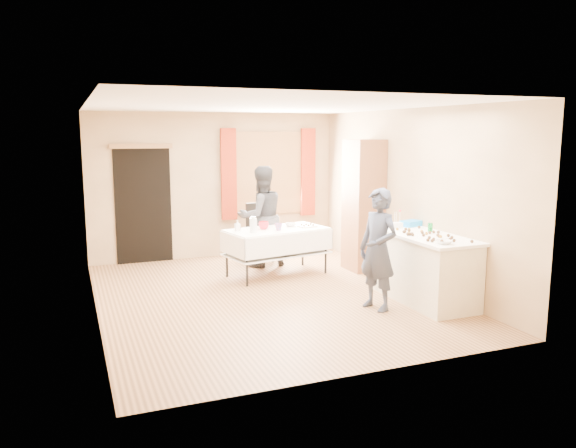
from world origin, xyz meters
name	(u,v)px	position (x,y,z in m)	size (l,w,h in m)	color
floor	(267,296)	(0.00, 0.00, -0.01)	(4.50, 5.50, 0.02)	#9E7047
ceiling	(266,105)	(0.00, 0.00, 2.61)	(4.50, 5.50, 0.02)	white
wall_back	(216,185)	(0.00, 2.76, 1.30)	(4.50, 0.02, 2.60)	tan
wall_front	(368,239)	(0.00, -2.76, 1.30)	(4.50, 0.02, 2.60)	tan
wall_left	(91,212)	(-2.26, 0.00, 1.30)	(0.02, 5.50, 2.60)	tan
wall_right	(408,196)	(2.26, 0.00, 1.30)	(0.02, 5.50, 2.60)	tan
window_frame	(269,173)	(1.00, 2.72, 1.50)	(1.32, 0.06, 1.52)	olive
window_pane	(269,173)	(1.00, 2.71, 1.50)	(1.20, 0.02, 1.40)	white
curtain_left	(229,174)	(0.22, 2.67, 1.50)	(0.28, 0.06, 1.65)	#A62E16
curtain_right	(308,172)	(1.78, 2.67, 1.50)	(0.28, 0.06, 1.65)	#A62E16
doorway	(143,206)	(-1.30, 2.73, 1.00)	(0.95, 0.04, 2.00)	black
door_lintel	(141,146)	(-1.30, 2.70, 2.02)	(1.05, 0.06, 0.08)	olive
cabinet	(363,205)	(1.99, 0.88, 1.07)	(0.50, 0.60, 2.14)	brown
counter	(425,268)	(1.89, -1.01, 0.45)	(0.75, 1.59, 0.91)	beige
party_table	(277,248)	(0.53, 1.03, 0.45)	(1.73, 1.11, 0.75)	black
chair	(260,244)	(0.62, 2.12, 0.30)	(0.44, 0.44, 1.01)	black
girl	(378,249)	(1.13, -1.07, 0.78)	(0.53, 0.66, 1.56)	#272D42
woman	(261,217)	(0.50, 1.70, 0.85)	(0.89, 0.73, 1.70)	black
soda_can	(430,227)	(2.07, -0.84, 0.97)	(0.07, 0.07, 0.12)	#16913B
mixing_bowl	(444,242)	(1.72, -1.61, 0.93)	(0.22, 0.22, 0.05)	white
foam_block	(397,225)	(1.81, -0.42, 0.95)	(0.15, 0.10, 0.08)	white
blue_basket	(411,223)	(2.10, -0.34, 0.95)	(0.30, 0.20, 0.08)	#178EF8
pitcher	(253,225)	(0.08, 0.84, 0.86)	(0.11, 0.11, 0.22)	silver
cup_red	(264,225)	(0.32, 1.05, 0.81)	(0.16, 0.16, 0.12)	red
cup_rainbow	(279,227)	(0.50, 0.88, 0.80)	(0.14, 0.14, 0.11)	red
small_bowl	(291,225)	(0.82, 1.17, 0.78)	(0.23, 0.23, 0.05)	white
pastry_tray	(307,226)	(1.05, 1.01, 0.76)	(0.28, 0.20, 0.02)	white
bottle	(237,225)	(-0.09, 1.10, 0.83)	(0.08, 0.08, 0.16)	white
cake_balls	(427,235)	(1.83, -1.10, 0.93)	(0.52, 1.16, 0.04)	#3F2314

